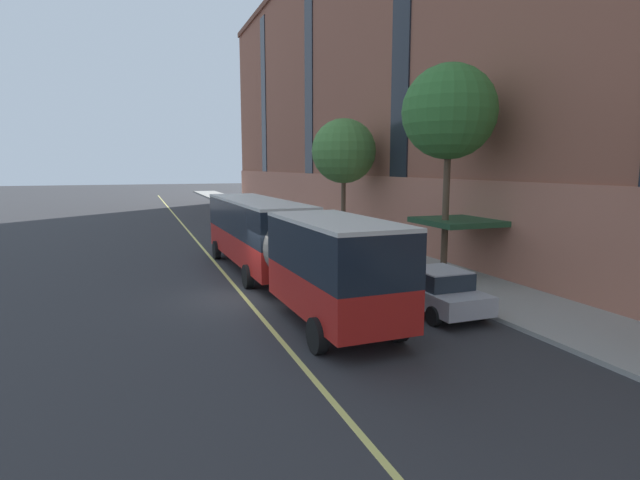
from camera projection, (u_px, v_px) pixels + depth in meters
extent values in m
plane|color=#303033|center=(251.00, 297.00, 19.39)|extent=(260.00, 260.00, 0.00)
cube|color=#9E9B93|center=(412.00, 265.00, 25.25)|extent=(4.13, 160.00, 0.15)
cube|color=#935642|center=(601.00, 17.00, 23.49)|extent=(12.00, 110.00, 24.00)
cube|color=#B67058|center=(485.00, 229.00, 22.84)|extent=(0.14, 110.00, 4.40)
cube|color=#234C2D|center=(458.00, 222.00, 22.21)|extent=(3.20, 3.40, 0.24)
cube|color=#1E232B|center=(402.00, 24.00, 28.88)|extent=(0.10, 2.00, 18.24)
cube|color=#1E232B|center=(309.00, 73.00, 44.18)|extent=(0.10, 2.00, 18.24)
cube|color=#1E232B|center=(264.00, 97.00, 59.49)|extent=(0.10, 2.00, 18.24)
cube|color=red|center=(256.00, 246.00, 24.13)|extent=(2.78, 11.05, 1.23)
cube|color=black|center=(256.00, 218.00, 23.93)|extent=(2.79, 11.05, 1.50)
cube|color=silver|center=(256.00, 201.00, 23.81)|extent=(2.81, 11.05, 0.12)
cube|color=#19232D|center=(232.00, 211.00, 29.03)|extent=(2.29, 0.14, 1.13)
cube|color=orange|center=(231.00, 199.00, 28.93)|extent=(1.74, 0.11, 0.28)
cube|color=black|center=(232.00, 240.00, 29.30)|extent=(2.44, 0.18, 0.24)
cube|color=white|center=(218.00, 237.00, 28.94)|extent=(0.28, 0.07, 0.18)
cube|color=white|center=(247.00, 236.00, 29.58)|extent=(0.28, 0.07, 0.18)
cylinder|color=#595651|center=(297.00, 249.00, 18.52)|extent=(2.39, 1.06, 2.37)
cube|color=red|center=(335.00, 291.00, 15.40)|extent=(2.65, 6.11, 1.23)
cube|color=black|center=(335.00, 247.00, 15.19)|extent=(2.66, 6.11, 1.50)
cube|color=silver|center=(335.00, 221.00, 15.08)|extent=(2.67, 6.11, 0.12)
cylinder|color=black|center=(217.00, 250.00, 27.31)|extent=(0.33, 1.01, 1.00)
cylinder|color=black|center=(261.00, 247.00, 28.23)|extent=(0.33, 1.01, 1.00)
cylinder|color=black|center=(248.00, 276.00, 20.76)|extent=(0.33, 1.01, 1.00)
cylinder|color=black|center=(304.00, 272.00, 21.67)|extent=(0.33, 1.01, 1.00)
cylinder|color=black|center=(317.00, 335.00, 13.52)|extent=(0.33, 1.01, 1.00)
cylinder|color=black|center=(397.00, 325.00, 14.44)|extent=(0.33, 1.01, 1.00)
cube|color=#B7B7BC|center=(434.00, 294.00, 17.37)|extent=(1.88, 4.35, 0.64)
cube|color=#232D38|center=(439.00, 278.00, 17.09)|extent=(1.64, 1.96, 0.56)
cube|color=#B7B7BC|center=(439.00, 270.00, 17.04)|extent=(1.60, 1.88, 0.04)
cylinder|color=black|center=(392.00, 296.00, 18.34)|extent=(0.23, 0.64, 0.64)
cylinder|color=black|center=(434.00, 291.00, 18.98)|extent=(0.23, 0.64, 0.64)
cylinder|color=black|center=(434.00, 316.00, 15.86)|extent=(0.23, 0.64, 0.64)
cylinder|color=black|center=(480.00, 310.00, 16.50)|extent=(0.23, 0.64, 0.64)
cube|color=#B7B7BC|center=(357.00, 261.00, 23.35)|extent=(1.84, 4.58, 0.64)
cube|color=#232D38|center=(359.00, 249.00, 23.05)|extent=(1.60, 2.07, 0.56)
cube|color=#B7B7BC|center=(359.00, 243.00, 23.01)|extent=(1.56, 1.98, 0.04)
cylinder|color=black|center=(328.00, 264.00, 24.39)|extent=(0.23, 0.64, 0.64)
cylinder|color=black|center=(361.00, 261.00, 25.01)|extent=(0.23, 0.64, 0.64)
cylinder|color=black|center=(352.00, 275.00, 21.78)|extent=(0.23, 0.64, 0.64)
cylinder|color=black|center=(388.00, 272.00, 22.40)|extent=(0.23, 0.64, 0.64)
cube|color=black|center=(242.00, 211.00, 49.05)|extent=(1.72, 4.79, 0.64)
cube|color=#232D38|center=(242.00, 205.00, 48.74)|extent=(1.51, 2.16, 0.56)
cube|color=black|center=(242.00, 202.00, 48.70)|extent=(1.48, 2.06, 0.04)
cylinder|color=black|center=(231.00, 214.00, 50.19)|extent=(0.22, 0.64, 0.64)
cylinder|color=black|center=(247.00, 213.00, 50.76)|extent=(0.22, 0.64, 0.64)
cylinder|color=black|center=(237.00, 216.00, 47.44)|extent=(0.22, 0.64, 0.64)
cylinder|color=black|center=(254.00, 216.00, 48.01)|extent=(0.22, 0.64, 0.64)
cube|color=#BCAD89|center=(270.00, 223.00, 38.86)|extent=(1.79, 4.65, 0.64)
cube|color=#232D38|center=(270.00, 216.00, 38.56)|extent=(1.55, 2.11, 0.56)
cube|color=#BCAD89|center=(270.00, 212.00, 38.52)|extent=(1.51, 2.01, 0.04)
cylinder|color=black|center=(255.00, 226.00, 39.93)|extent=(0.23, 0.64, 0.64)
cylinder|color=black|center=(275.00, 225.00, 40.54)|extent=(0.23, 0.64, 0.64)
cylinder|color=black|center=(264.00, 230.00, 37.28)|extent=(0.23, 0.64, 0.64)
cylinder|color=black|center=(286.00, 229.00, 37.89)|extent=(0.23, 0.64, 0.64)
cylinder|color=brown|center=(446.00, 209.00, 21.67)|extent=(0.28, 0.28, 6.07)
sphere|color=#387533|center=(449.00, 112.00, 21.07)|extent=(4.01, 4.01, 4.01)
cylinder|color=brown|center=(343.00, 206.00, 32.31)|extent=(0.29, 0.29, 4.73)
sphere|color=#4C843D|center=(344.00, 151.00, 31.79)|extent=(4.11, 4.11, 4.11)
cube|color=#E0D66B|center=(231.00, 281.00, 22.09)|extent=(0.16, 140.00, 0.01)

